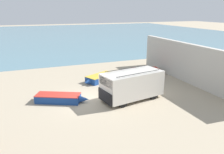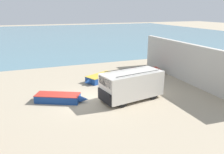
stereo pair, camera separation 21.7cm
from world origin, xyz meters
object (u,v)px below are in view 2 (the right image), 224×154
object	(u,v)px
fishing_rowboat_2	(147,71)
parked_van	(132,85)
fishing_rowboat_1	(100,78)
fishing_rowboat_0	(60,98)

from	to	relation	value
fishing_rowboat_2	parked_van	bearing A→B (deg)	-117.92
fishing_rowboat_1	fishing_rowboat_2	bearing A→B (deg)	159.41
parked_van	fishing_rowboat_1	xyz separation A→B (m)	(-0.93, 5.45, -0.94)
parked_van	fishing_rowboat_1	bearing A→B (deg)	-90.18
parked_van	fishing_rowboat_0	size ratio (longest dim) A/B	1.28
fishing_rowboat_0	fishing_rowboat_2	size ratio (longest dim) A/B	1.07
parked_van	fishing_rowboat_0	distance (m)	5.83
fishing_rowboat_2	fishing_rowboat_1	bearing A→B (deg)	-163.41
fishing_rowboat_0	fishing_rowboat_1	distance (m)	6.03
fishing_rowboat_0	fishing_rowboat_1	bearing A→B (deg)	66.32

